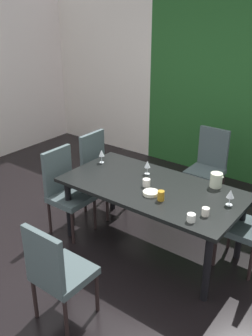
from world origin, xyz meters
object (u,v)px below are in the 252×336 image
at_px(chair_right_far, 252,222).
at_px(wine_glass_south, 102,153).
at_px(dining_table, 152,193).
at_px(chair_left_far, 100,170).
at_px(cup_left, 146,183).
at_px(cup_rear, 161,196).
at_px(pitcher_corner, 216,180).
at_px(wine_glass_west, 230,194).
at_px(chair_left_near, 65,188).
at_px(cup_east, 206,212).
at_px(chair_head_far, 208,163).
at_px(wine_glass_near_shelf, 147,165).
at_px(chair_head_near, 57,270).
at_px(serving_bowl_near_window, 151,193).
at_px(cup_front, 191,218).

xyz_separation_m(chair_right_far, wine_glass_south, (-1.84, -0.14, 0.34)).
relative_size(dining_table, chair_left_far, 1.87).
relative_size(cup_left, cup_rear, 0.82).
bearing_deg(pitcher_corner, cup_left, -144.00).
height_order(wine_glass_west, wine_glass_south, wine_glass_south).
relative_size(dining_table, wine_glass_west, 12.03).
relative_size(chair_left_near, cup_east, 13.32).
relative_size(dining_table, cup_rear, 19.45).
height_order(chair_left_near, cup_east, chair_left_near).
distance_m(wine_glass_south, cup_left, 0.82).
distance_m(chair_left_near, chair_head_far, 1.96).
height_order(wine_glass_west, pitcher_corner, wine_glass_west).
distance_m(wine_glass_near_shelf, cup_rear, 0.62).
distance_m(chair_left_far, wine_glass_west, 1.86).
bearing_deg(chair_head_near, serving_bowl_near_window, 84.49).
bearing_deg(cup_rear, wine_glass_south, 161.34).
relative_size(chair_left_far, chair_head_far, 1.02).
xyz_separation_m(chair_right_far, cup_east, (-0.28, -0.50, 0.26)).
distance_m(wine_glass_west, cup_left, 0.88).
bearing_deg(pitcher_corner, wine_glass_south, -170.25).
xyz_separation_m(wine_glass_west, cup_rear, (-0.58, -0.32, -0.07)).
bearing_deg(chair_left_far, wine_glass_west, 84.08).
bearing_deg(chair_left_far, dining_table, 73.07).
relative_size(wine_glass_south, pitcher_corner, 1.06).
bearing_deg(chair_head_near, chair_head_far, 89.38).
height_order(chair_left_near, cup_left, chair_left_near).
height_order(dining_table, chair_right_far, chair_right_far).
xyz_separation_m(chair_head_near, pitcher_corner, (0.56, 1.77, 0.31)).
distance_m(serving_bowl_near_window, cup_east, 0.62).
bearing_deg(cup_rear, cup_left, 149.38).
bearing_deg(cup_east, wine_glass_south, 166.99).
height_order(chair_left_near, wine_glass_south, chair_left_near).
relative_size(chair_head_near, wine_glass_south, 5.83).
height_order(chair_left_far, wine_glass_west, chair_left_far).
distance_m(wine_glass_west, wine_glass_near_shelf, 1.03).
xyz_separation_m(chair_head_near, serving_bowl_near_window, (0.12, 1.21, 0.25)).
height_order(dining_table, cup_rear, cup_rear).
height_order(chair_head_far, wine_glass_west, chair_head_far).
distance_m(chair_left_far, serving_bowl_near_window, 1.22).
bearing_deg(dining_table, wine_glass_near_shelf, 133.43).
relative_size(chair_right_far, wine_glass_near_shelf, 6.21).
bearing_deg(cup_front, wine_glass_west, 72.31).
relative_size(wine_glass_west, wine_glass_near_shelf, 1.01).
xyz_separation_m(chair_left_far, chair_head_far, (1.01, 1.07, -0.01)).
xyz_separation_m(chair_left_far, cup_east, (1.72, -0.50, 0.24)).
height_order(chair_left_near, cup_front, chair_left_near).
distance_m(serving_bowl_near_window, pitcher_corner, 0.72).
relative_size(chair_left_near, chair_head_far, 1.00).
height_order(chair_head_far, wine_glass_south, chair_head_far).
height_order(chair_left_near, cup_rear, chair_left_near).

